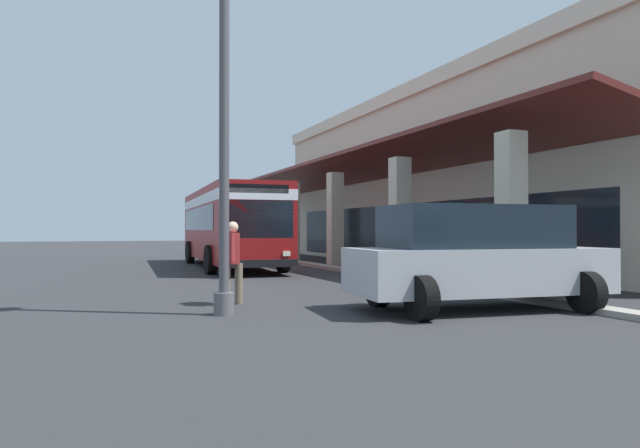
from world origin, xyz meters
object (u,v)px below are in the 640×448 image
Objects in this scene: pedestrian at (233,258)px; lot_light_pole at (224,108)px; parked_suv_silver at (476,256)px; transit_bus at (230,221)px; potted_palm at (468,261)px.

lot_light_pole is (1.31, -0.46, 2.73)m from pedestrian.
lot_light_pole is at bearing -103.32° from parked_suv_silver.
transit_bus is 6.75× the size of pedestrian.
transit_bus is 12.07m from pedestrian.
parked_suv_silver is at bearing 59.80° from pedestrian.
lot_light_pole is (-1.09, -4.58, 2.66)m from parked_suv_silver.
potted_palm is (-1.72, 6.96, -0.27)m from pedestrian.
transit_bus reaches higher than pedestrian.
transit_bus is at bearing -156.52° from potted_palm.
lot_light_pole reaches higher than potted_palm.
lot_light_pole is at bearing -19.48° from pedestrian.
potted_palm reaches higher than pedestrian.
pedestrian is at bearing -76.09° from potted_palm.
transit_bus is 4.98× the size of potted_palm.
potted_palm reaches higher than parked_suv_silver.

